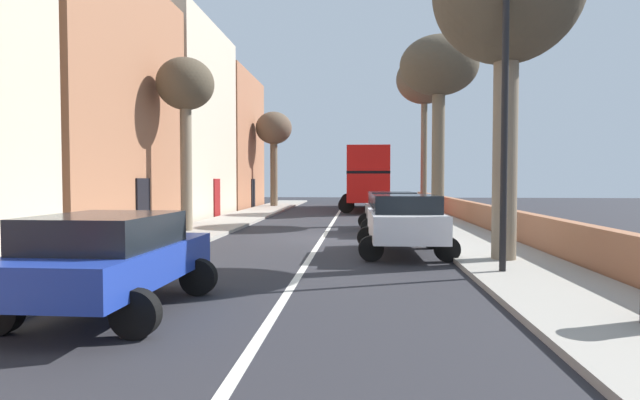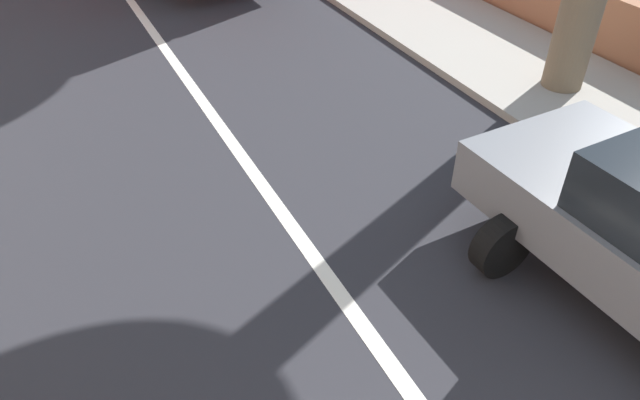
{
  "view_description": "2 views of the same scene",
  "coord_description": "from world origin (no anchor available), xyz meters",
  "views": [
    {
      "loc": [
        1.29,
        -17.98,
        2.05
      ],
      "look_at": [
        -0.61,
        6.67,
        1.07
      ],
      "focal_mm": 29.01,
      "sensor_mm": 36.0,
      "label": 1
    },
    {
      "loc": [
        -1.9,
        0.63,
        4.13
      ],
      "look_at": [
        -0.19,
        4.04,
        1.17
      ],
      "focal_mm": 33.0,
      "sensor_mm": 36.0,
      "label": 2
    }
  ],
  "objects": []
}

